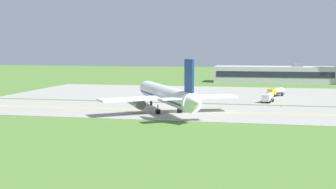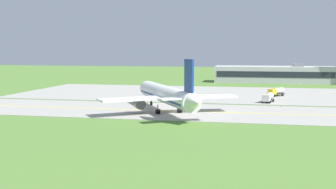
{
  "view_description": "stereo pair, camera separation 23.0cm",
  "coord_description": "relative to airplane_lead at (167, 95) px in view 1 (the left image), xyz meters",
  "views": [
    {
      "loc": [
        17.87,
        -101.01,
        14.83
      ],
      "look_at": [
        -3.12,
        -0.47,
        4.0
      ],
      "focal_mm": 46.98,
      "sensor_mm": 36.0,
      "label": 1
    },
    {
      "loc": [
        18.09,
        -100.96,
        14.83
      ],
      "look_at": [
        -3.12,
        -0.47,
        4.0
      ],
      "focal_mm": 46.98,
      "sensor_mm": 36.0,
      "label": 2
    }
  ],
  "objects": [
    {
      "name": "ground_plane",
      "position": [
        2.88,
        2.89,
        -4.13
      ],
      "size": [
        500.0,
        500.0,
        0.0
      ],
      "primitive_type": "plane",
      "color": "#517A33"
    },
    {
      "name": "traffic_cone_near_edge",
      "position": [
        23.39,
        14.97,
        -3.83
      ],
      "size": [
        0.44,
        0.44,
        0.6
      ],
      "primitive_type": "cone",
      "color": "orange",
      "rests_on": "ground"
    },
    {
      "name": "service_truck_fuel",
      "position": [
        25.86,
        40.95,
        -2.6
      ],
      "size": [
        5.41,
        5.93,
        2.65
      ],
      "color": "yellow",
      "rests_on": "ground"
    },
    {
      "name": "taxiway_strip",
      "position": [
        2.88,
        2.89,
        -4.08
      ],
      "size": [
        240.0,
        28.0,
        0.1
      ],
      "primitive_type": "cube",
      "color": "#9E9B93",
      "rests_on": "ground"
    },
    {
      "name": "service_truck_baggage",
      "position": [
        23.14,
        24.29,
        -2.6
      ],
      "size": [
        3.49,
        6.32,
        2.65
      ],
      "color": "silver",
      "rests_on": "ground"
    },
    {
      "name": "terminal_building",
      "position": [
        26.79,
        97.59,
        -0.6
      ],
      "size": [
        50.52,
        13.79,
        8.23
      ],
      "color": "#B2B2B7",
      "rests_on": "ground"
    },
    {
      "name": "apron_pad",
      "position": [
        12.88,
        44.89,
        -4.08
      ],
      "size": [
        140.0,
        52.0,
        0.1
      ],
      "primitive_type": "cube",
      "color": "#9E9B93",
      "rests_on": "ground"
    },
    {
      "name": "airplane_lead",
      "position": [
        0.0,
        0.0,
        0.0
      ],
      "size": [
        30.05,
        36.14,
        12.7
      ],
      "color": "white",
      "rests_on": "ground"
    },
    {
      "name": "traffic_cone_mid_edge",
      "position": [
        26.21,
        15.05,
        -3.83
      ],
      "size": [
        0.44,
        0.44,
        0.6
      ],
      "primitive_type": "cone",
      "color": "orange",
      "rests_on": "ground"
    },
    {
      "name": "taxiway_centreline",
      "position": [
        2.88,
        2.89,
        -4.03
      ],
      "size": [
        220.0,
        0.6,
        0.01
      ],
      "primitive_type": "cube",
      "color": "yellow",
      "rests_on": "taxiway_strip"
    }
  ]
}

